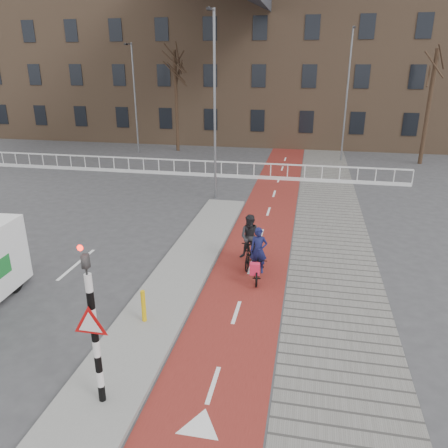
# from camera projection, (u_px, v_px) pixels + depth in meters

# --- Properties ---
(ground) EXTENTS (120.00, 120.00, 0.00)m
(ground) POSITION_uv_depth(u_px,v_px,m) (163.00, 349.00, 10.72)
(ground) COLOR #38383A
(ground) RESTS_ON ground
(bike_lane) EXTENTS (2.50, 60.00, 0.01)m
(bike_lane) POSITION_uv_depth(u_px,v_px,m) (266.00, 219.00, 19.64)
(bike_lane) COLOR maroon
(bike_lane) RESTS_ON ground
(sidewalk) EXTENTS (3.00, 60.00, 0.01)m
(sidewalk) POSITION_uv_depth(u_px,v_px,m) (330.00, 223.00, 19.13)
(sidewalk) COLOR slate
(sidewalk) RESTS_ON ground
(curb_island) EXTENTS (1.80, 16.00, 0.12)m
(curb_island) POSITION_uv_depth(u_px,v_px,m) (181.00, 272.00, 14.51)
(curb_island) COLOR gray
(curb_island) RESTS_ON ground
(traffic_signal) EXTENTS (0.80, 0.80, 3.68)m
(traffic_signal) POSITION_uv_depth(u_px,v_px,m) (93.00, 322.00, 8.28)
(traffic_signal) COLOR black
(traffic_signal) RESTS_ON curb_island
(bollard) EXTENTS (0.12, 0.12, 0.90)m
(bollard) POSITION_uv_depth(u_px,v_px,m) (144.00, 306.00, 11.54)
(bollard) COLOR #E1AF0C
(bollard) RESTS_ON curb_island
(cyclist_near) EXTENTS (0.70, 1.69, 1.75)m
(cyclist_near) POSITION_uv_depth(u_px,v_px,m) (258.00, 262.00, 13.99)
(cyclist_near) COLOR black
(cyclist_near) RESTS_ON bike_lane
(cyclist_far) EXTENTS (0.81, 1.71, 1.83)m
(cyclist_far) POSITION_uv_depth(u_px,v_px,m) (251.00, 245.00, 14.89)
(cyclist_far) COLOR black
(cyclist_far) RESTS_ON bike_lane
(railing) EXTENTS (28.00, 0.10, 0.99)m
(railing) POSITION_uv_depth(u_px,v_px,m) (174.00, 170.00, 27.15)
(railing) COLOR silver
(railing) RESTS_ON ground
(townhouse_row) EXTENTS (46.00, 10.00, 15.90)m
(townhouse_row) POSITION_uv_depth(u_px,v_px,m) (244.00, 47.00, 37.96)
(townhouse_row) COLOR #7F6047
(townhouse_row) RESTS_ON ground
(tree_mid) EXTENTS (0.26, 0.26, 7.47)m
(tree_mid) POSITION_uv_depth(u_px,v_px,m) (176.00, 102.00, 33.42)
(tree_mid) COLOR black
(tree_mid) RESTS_ON ground
(tree_right) EXTENTS (0.27, 0.27, 7.44)m
(tree_right) POSITION_uv_depth(u_px,v_px,m) (428.00, 108.00, 28.94)
(tree_right) COLOR black
(tree_right) RESTS_ON ground
(streetlight_near) EXTENTS (0.12, 0.12, 8.91)m
(streetlight_near) POSITION_uv_depth(u_px,v_px,m) (215.00, 110.00, 21.06)
(streetlight_near) COLOR slate
(streetlight_near) RESTS_ON ground
(streetlight_left) EXTENTS (0.12, 0.12, 7.92)m
(streetlight_left) POSITION_uv_depth(u_px,v_px,m) (135.00, 100.00, 32.62)
(streetlight_left) COLOR slate
(streetlight_left) RESTS_ON ground
(streetlight_right) EXTENTS (0.12, 0.12, 8.80)m
(streetlight_right) POSITION_uv_depth(u_px,v_px,m) (347.00, 97.00, 29.72)
(streetlight_right) COLOR slate
(streetlight_right) RESTS_ON ground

